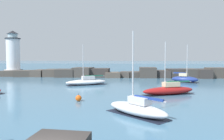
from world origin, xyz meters
TOP-DOWN VIEW (x-y plane):
  - open_sea_beyond at (0.00, 108.07)m, footprint 400.00×116.00m
  - breakwater_jetty at (2.44, 48.21)m, footprint 65.95×6.84m
  - lighthouse at (-28.36, 49.32)m, footprint 4.80×4.80m
  - sailboat_moored_0 at (15.07, 37.39)m, footprint 5.76×4.38m
  - sailboat_moored_1 at (-4.36, 31.76)m, footprint 7.89×5.48m
  - sailboat_moored_3 at (4.44, 10.85)m, footprint 6.10×5.82m
  - sailboat_moored_4 at (9.19, 22.10)m, footprint 7.94×4.72m
  - mooring_buoy_orange_near at (-2.25, 16.57)m, footprint 0.72×0.72m

SIDE VIEW (x-z plane):
  - open_sea_beyond at x=0.00m, z-range 0.00..0.01m
  - mooring_buoy_orange_near at x=-2.25m, z-range -0.10..0.82m
  - sailboat_moored_1 at x=-4.36m, z-range -3.18..4.37m
  - sailboat_moored_3 at x=4.44m, z-range -3.14..4.40m
  - sailboat_moored_4 at x=9.19m, z-range -3.01..4.29m
  - sailboat_moored_0 at x=15.07m, z-range -3.16..4.61m
  - breakwater_jetty at x=2.44m, z-range -0.29..2.31m
  - lighthouse at x=-28.36m, z-range -0.90..11.59m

